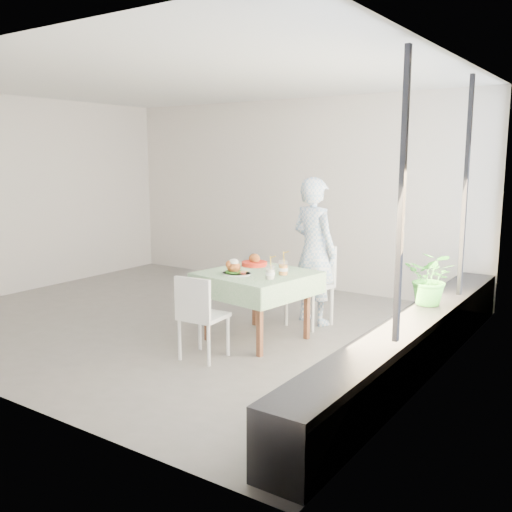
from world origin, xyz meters
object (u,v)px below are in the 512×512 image
Objects in this scene: chair_near at (203,333)px; potted_plant at (431,278)px; chair_far at (310,301)px; juice_cup_orange at (283,268)px; diner at (314,251)px; cafe_table at (257,298)px; main_dish at (235,269)px.

potted_plant is (1.78, 1.40, 0.51)m from chair_near.
potted_plant is at bearing 38.16° from chair_near.
juice_cup_orange is (0.09, -0.75, 0.52)m from chair_far.
juice_cup_orange is at bearing 112.57° from diner.
cafe_table is 1.80m from potted_plant.
juice_cup_orange is at bearing -83.49° from chair_far.
diner is at bearing 80.10° from chair_near.
chair_far is 0.59m from diner.
potted_plant reaches higher than chair_far.
diner is at bearing 78.40° from cafe_table.
potted_plant is at bearing 20.14° from cafe_table.
diner is (0.30, 1.70, 0.60)m from chair_near.
diner reaches higher than cafe_table.
potted_plant reaches higher than chair_near.
diner is 0.88m from juice_cup_orange.
diner reaches higher than main_dish.
diner is 5.91× the size of juice_cup_orange.
cafe_table is at bearing -104.96° from chair_far.
chair_far is at bearing 78.51° from chair_near.
chair_far is at bearing 96.51° from juice_cup_orange.
cafe_table is 0.46m from juice_cup_orange.
diner is at bearing 74.30° from main_dish.
cafe_table is 2.17× the size of potted_plant.
chair_near is 0.49× the size of diner.
cafe_table is at bearing -171.90° from juice_cup_orange.
juice_cup_orange reaches higher than cafe_table.
chair_near is 1.54× the size of potted_plant.
juice_cup_orange is 1.48m from potted_plant.
juice_cup_orange is at bearing 63.85° from chair_near.
main_dish is at bearing -155.18° from potted_plant.
chair_far is at bearing 116.61° from diner.
cafe_table is 0.84m from chair_far.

